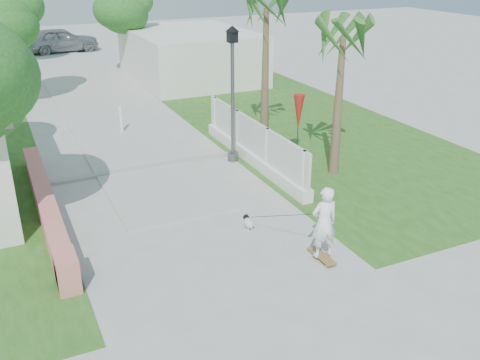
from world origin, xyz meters
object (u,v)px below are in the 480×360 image
bollard (121,119)px  skateboarder (289,218)px  street_lamp (233,90)px  parked_car (60,40)px  patio_umbrella (299,113)px  dog (248,222)px

bollard → skateboarder: 10.40m
street_lamp → bollard: size_ratio=4.07×
parked_car → skateboarder: bearing=173.9°
patio_umbrella → dog: 5.26m
skateboarder → parked_car: skateboarder is taller
street_lamp → bollard: (-2.70, 4.50, -1.84)m
bollard → dog: size_ratio=2.08×
patio_umbrella → parked_car: 25.47m
dog → street_lamp: bearing=73.7°
street_lamp → parked_car: size_ratio=0.88×
patio_umbrella → parked_car: patio_umbrella is taller
street_lamp → dog: 5.36m
skateboarder → parked_car: (-1.03, 29.91, 0.07)m
bollard → patio_umbrella: (4.60, -5.50, 1.10)m
patio_umbrella → parked_car: size_ratio=0.46×
bollard → skateboarder: bearing=-81.6°
bollard → parked_car: (0.49, 19.62, 0.28)m
bollard → dog: bollard is taller
bollard → skateboarder: size_ratio=0.41×
street_lamp → skateboarder: bearing=-101.5°
bollard → patio_umbrella: 7.25m
patio_umbrella → parked_car: bearing=99.3°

